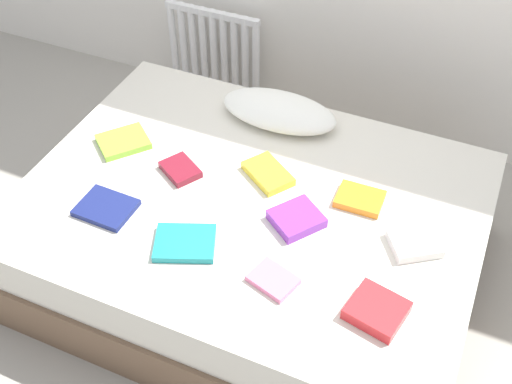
% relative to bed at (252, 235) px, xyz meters
% --- Properties ---
extents(ground_plane, '(8.00, 8.00, 0.00)m').
position_rel_bed_xyz_m(ground_plane, '(0.00, 0.00, -0.25)').
color(ground_plane, '#9E998E').
extents(bed, '(2.00, 1.50, 0.50)m').
position_rel_bed_xyz_m(bed, '(0.00, 0.00, 0.00)').
color(bed, brown).
rests_on(bed, ground).
extents(radiator, '(0.61, 0.04, 0.53)m').
position_rel_bed_xyz_m(radiator, '(-0.79, 1.20, 0.11)').
color(radiator, white).
rests_on(radiator, ground).
extents(pillow, '(0.58, 0.30, 0.12)m').
position_rel_bed_xyz_m(pillow, '(-0.09, 0.54, 0.31)').
color(pillow, white).
rests_on(pillow, bed).
extents(textbook_purple, '(0.26, 0.26, 0.04)m').
position_rel_bed_xyz_m(textbook_purple, '(0.23, -0.07, 0.28)').
color(textbook_purple, purple).
rests_on(textbook_purple, bed).
extents(textbook_white, '(0.25, 0.24, 0.04)m').
position_rel_bed_xyz_m(textbook_white, '(0.71, 0.00, 0.27)').
color(textbook_white, white).
rests_on(textbook_white, bed).
extents(textbook_navy, '(0.24, 0.19, 0.03)m').
position_rel_bed_xyz_m(textbook_navy, '(-0.53, -0.32, 0.27)').
color(textbook_navy, navy).
rests_on(textbook_navy, bed).
extents(textbook_maroon, '(0.22, 0.20, 0.03)m').
position_rel_bed_xyz_m(textbook_maroon, '(-0.35, 0.01, 0.27)').
color(textbook_maroon, maroon).
rests_on(textbook_maroon, bed).
extents(textbook_teal, '(0.29, 0.26, 0.03)m').
position_rel_bed_xyz_m(textbook_teal, '(-0.13, -0.36, 0.27)').
color(textbook_teal, teal).
rests_on(textbook_teal, bed).
extents(textbook_pink, '(0.20, 0.18, 0.03)m').
position_rel_bed_xyz_m(textbook_pink, '(0.26, -0.39, 0.27)').
color(textbook_pink, pink).
rests_on(textbook_pink, bed).
extents(textbook_red, '(0.23, 0.22, 0.05)m').
position_rel_bed_xyz_m(textbook_red, '(0.66, -0.38, 0.28)').
color(textbook_red, red).
rests_on(textbook_red, bed).
extents(textbook_lime, '(0.29, 0.29, 0.03)m').
position_rel_bed_xyz_m(textbook_lime, '(-0.69, 0.08, 0.27)').
color(textbook_lime, '#8CC638').
rests_on(textbook_lime, bed).
extents(textbook_yellow, '(0.27, 0.25, 0.04)m').
position_rel_bed_xyz_m(textbook_yellow, '(0.02, 0.14, 0.27)').
color(textbook_yellow, yellow).
rests_on(textbook_yellow, bed).
extents(textbook_orange, '(0.20, 0.16, 0.03)m').
position_rel_bed_xyz_m(textbook_orange, '(0.44, 0.15, 0.27)').
color(textbook_orange, orange).
rests_on(textbook_orange, bed).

